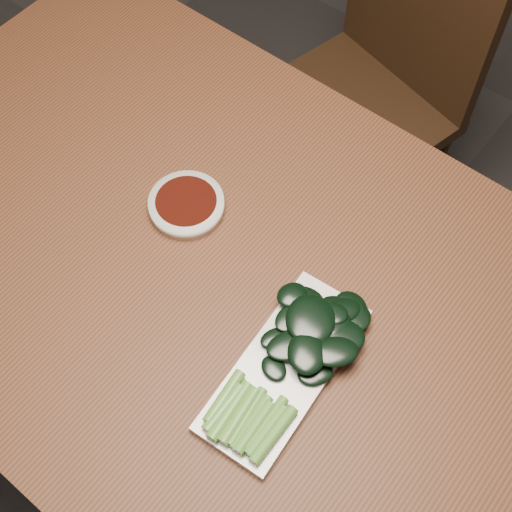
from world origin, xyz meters
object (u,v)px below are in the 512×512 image
at_px(serving_plate, 284,369).
at_px(gai_lan, 299,350).
at_px(table, 245,310).
at_px(sauce_bowl, 187,205).
at_px(chair_far, 372,85).

bearing_deg(serving_plate, gai_lan, 82.65).
xyz_separation_m(table, sauce_bowl, (-0.16, 0.05, 0.08)).
height_order(table, chair_far, chair_far).
bearing_deg(chair_far, sauce_bowl, -73.42).
relative_size(chair_far, gai_lan, 3.03).
distance_m(sauce_bowl, serving_plate, 0.30).
height_order(sauce_bowl, gai_lan, gai_lan).
relative_size(chair_far, serving_plate, 3.08).
distance_m(sauce_bowl, gai_lan, 0.30).
bearing_deg(sauce_bowl, chair_far, 93.20).
distance_m(table, gai_lan, 0.16).
height_order(chair_far, serving_plate, chair_far).
bearing_deg(gai_lan, serving_plate, -97.35).
distance_m(chair_far, serving_plate, 0.86).
bearing_deg(table, gai_lan, -16.31).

